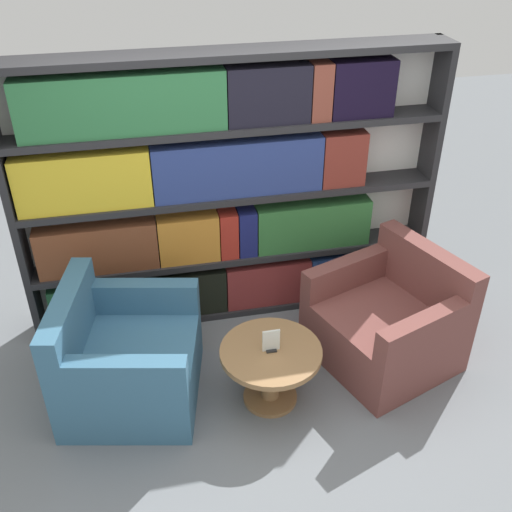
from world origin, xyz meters
The scene contains 6 objects.
ground_plane centered at (0.00, 0.00, 0.00)m, with size 14.00×14.00×0.00m, color slate.
bookshelf centered at (-0.10, 1.31, 1.03)m, with size 3.14×0.30×2.10m.
armchair_left centered at (-0.89, 0.47, 0.30)m, with size 1.04×1.07×0.84m.
armchair_right centered at (0.99, 0.48, 0.30)m, with size 1.12×1.15×0.84m.
coffee_table centered at (0.05, 0.22, 0.32)m, with size 0.67×0.67×0.44m.
table_sign centered at (0.05, 0.22, 0.51)m, with size 0.11×0.06×0.16m.
Camera 1 is at (-0.67, -2.64, 3.07)m, focal length 42.00 mm.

